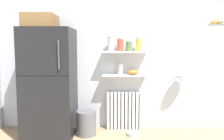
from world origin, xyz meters
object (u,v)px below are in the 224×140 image
(trash_bin, at_px, (86,123))
(vase, at_px, (120,69))
(storage_jar_1, at_px, (120,45))
(refrigerator, at_px, (49,80))
(storage_jar_3, at_px, (139,45))
(hanging_fruit_basket, at_px, (216,23))
(storage_jar_0, at_px, (111,44))
(storage_jar_2, at_px, (129,46))
(shelf_bowl, at_px, (133,72))
(pet_food_bowl, at_px, (133,134))
(radiator, at_px, (124,110))

(trash_bin, bearing_deg, vase, 24.41)
(storage_jar_1, bearing_deg, refrigerator, -167.42)
(storage_jar_1, relative_size, storage_jar_3, 1.00)
(vase, height_order, hanging_fruit_basket, hanging_fruit_basket)
(storage_jar_0, height_order, vase, storage_jar_0)
(refrigerator, distance_m, storage_jar_1, 1.27)
(storage_jar_2, distance_m, hanging_fruit_basket, 1.33)
(storage_jar_2, relative_size, trash_bin, 0.43)
(storage_jar_1, bearing_deg, trash_bin, -155.62)
(storage_jar_0, height_order, storage_jar_1, storage_jar_0)
(storage_jar_1, bearing_deg, hanging_fruit_basket, -16.65)
(storage_jar_1, bearing_deg, shelf_bowl, 0.00)
(storage_jar_2, bearing_deg, vase, 180.00)
(storage_jar_2, height_order, pet_food_bowl, storage_jar_2)
(radiator, xyz_separation_m, pet_food_bowl, (0.13, -0.30, -0.29))
(refrigerator, bearing_deg, vase, 12.59)
(refrigerator, height_order, radiator, refrigerator)
(vase, distance_m, trash_bin, 1.03)
(pet_food_bowl, bearing_deg, storage_jar_2, 101.90)
(hanging_fruit_basket, bearing_deg, storage_jar_3, 158.98)
(storage_jar_0, height_order, storage_jar_3, storage_jar_0)
(storage_jar_3, relative_size, hanging_fruit_basket, 0.76)
(storage_jar_3, xyz_separation_m, shelf_bowl, (-0.09, 0.00, -0.45))
(storage_jar_3, xyz_separation_m, trash_bin, (-0.85, -0.25, -1.25))
(radiator, distance_m, vase, 0.71)
(storage_jar_3, bearing_deg, vase, 180.00)
(trash_bin, bearing_deg, storage_jar_0, 32.20)
(vase, bearing_deg, radiator, 21.29)
(radiator, relative_size, storage_jar_1, 2.99)
(refrigerator, bearing_deg, hanging_fruit_basket, -3.73)
(storage_jar_0, xyz_separation_m, pet_food_bowl, (0.36, -0.27, -1.42))
(trash_bin, distance_m, pet_food_bowl, 0.77)
(pet_food_bowl, bearing_deg, storage_jar_1, 127.58)
(shelf_bowl, bearing_deg, pet_food_bowl, -91.99)
(storage_jar_1, height_order, trash_bin, storage_jar_1)
(refrigerator, distance_m, trash_bin, 0.90)
(storage_jar_3, xyz_separation_m, pet_food_bowl, (-0.09, -0.27, -1.41))
(vase, bearing_deg, storage_jar_3, -0.00)
(storage_jar_0, bearing_deg, vase, 0.00)
(storage_jar_2, bearing_deg, hanging_fruit_basket, -18.59)
(hanging_fruit_basket, bearing_deg, shelf_bowl, 160.41)
(vase, height_order, trash_bin, vase)
(radiator, xyz_separation_m, shelf_bowl, (0.14, -0.03, 0.66))
(radiator, bearing_deg, shelf_bowl, -11.85)
(vase, relative_size, shelf_bowl, 0.94)
(storage_jar_3, height_order, hanging_fruit_basket, hanging_fruit_basket)
(radiator, xyz_separation_m, storage_jar_1, (-0.08, -0.03, 1.12))
(storage_jar_3, bearing_deg, refrigerator, -170.06)
(refrigerator, height_order, vase, refrigerator)
(shelf_bowl, xyz_separation_m, trash_bin, (-0.76, -0.25, -0.79))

